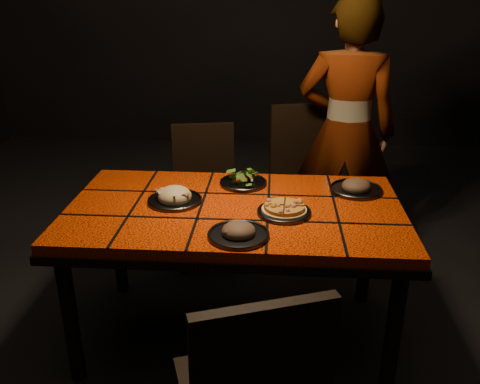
# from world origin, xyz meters

# --- Properties ---
(room_shell) EXTENTS (6.04, 7.04, 3.08)m
(room_shell) POSITION_xyz_m (0.00, 0.00, 1.50)
(room_shell) COLOR black
(room_shell) RESTS_ON ground
(dining_table) EXTENTS (1.62, 0.92, 0.75)m
(dining_table) POSITION_xyz_m (0.00, 0.00, 0.67)
(dining_table) COLOR #FF4008
(dining_table) RESTS_ON ground
(chair_far_left) EXTENTS (0.47, 0.47, 0.90)m
(chair_far_left) POSITION_xyz_m (-0.27, 0.85, 0.51)
(chair_far_left) COLOR black
(chair_far_left) RESTS_ON ground
(chair_far_right) EXTENTS (0.55, 0.55, 0.99)m
(chair_far_right) POSITION_xyz_m (0.40, 1.03, 0.57)
(chair_far_right) COLOR black
(chair_far_right) RESTS_ON ground
(diner) EXTENTS (0.68, 0.50, 1.71)m
(diner) POSITION_xyz_m (0.63, 0.95, 0.85)
(diner) COLOR brown
(diner) RESTS_ON ground
(plate_pizza) EXTENTS (0.25, 0.25, 0.04)m
(plate_pizza) POSITION_xyz_m (0.23, -0.07, 0.77)
(plate_pizza) COLOR #37373C
(plate_pizza) RESTS_ON dining_table
(plate_pasta) EXTENTS (0.27, 0.27, 0.09)m
(plate_pasta) POSITION_xyz_m (-0.30, 0.03, 0.77)
(plate_pasta) COLOR #37373C
(plate_pasta) RESTS_ON dining_table
(plate_salad) EXTENTS (0.25, 0.25, 0.07)m
(plate_salad) POSITION_xyz_m (0.02, 0.29, 0.78)
(plate_salad) COLOR #37373C
(plate_salad) RESTS_ON dining_table
(plate_mushroom_a) EXTENTS (0.26, 0.26, 0.09)m
(plate_mushroom_a) POSITION_xyz_m (0.04, -0.31, 0.77)
(plate_mushroom_a) COLOR #37373C
(plate_mushroom_a) RESTS_ON dining_table
(plate_mushroom_b) EXTENTS (0.27, 0.27, 0.09)m
(plate_mushroom_b) POSITION_xyz_m (0.60, 0.23, 0.77)
(plate_mushroom_b) COLOR #37373C
(plate_mushroom_b) RESTS_ON dining_table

